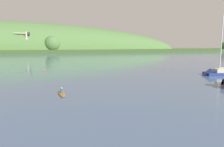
{
  "coord_description": "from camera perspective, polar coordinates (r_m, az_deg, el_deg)",
  "views": [
    {
      "loc": [
        -9.63,
        0.77,
        6.42
      ],
      "look_at": [
        6.23,
        37.08,
        1.02
      ],
      "focal_mm": 32.11,
      "sensor_mm": 36.0,
      "label": 1
    }
  ],
  "objects": [
    {
      "name": "dockside_crane",
      "position": [
        195.52,
        -23.2,
        7.97
      ],
      "size": [
        13.44,
        4.93,
        19.13
      ],
      "rotation": [
        0.0,
        0.0,
        2.93
      ],
      "color": "#4C4C51",
      "rests_on": "ground"
    },
    {
      "name": "sailboat_midwater_white",
      "position": [
        50.42,
        27.99,
        -0.24
      ],
      "size": [
        9.67,
        6.34,
        14.43
      ],
      "rotation": [
        0.0,
        0.0,
        2.75
      ],
      "color": "navy",
      "rests_on": "ground"
    },
    {
      "name": "mooring_buoy_midchannel",
      "position": [
        56.43,
        -18.73,
        0.82
      ],
      "size": [
        0.46,
        0.46,
        0.54
      ],
      "color": "red",
      "rests_on": "ground"
    },
    {
      "name": "canoe_with_paddler",
      "position": [
        28.13,
        -14.14,
        -5.47
      ],
      "size": [
        1.6,
        4.38,
        1.02
      ],
      "rotation": [
        0.0,
        0.0,
        4.64
      ],
      "color": "brown",
      "rests_on": "ground"
    }
  ]
}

